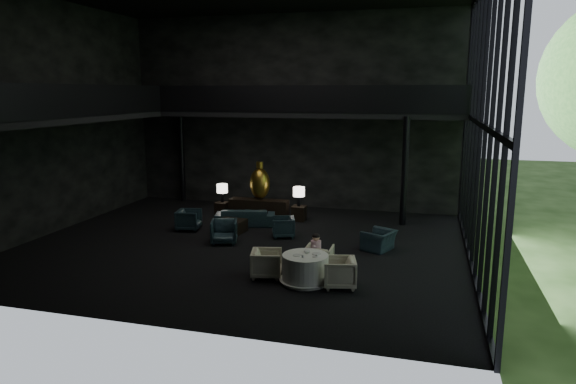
% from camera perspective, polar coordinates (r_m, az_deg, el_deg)
% --- Properties ---
extents(floor, '(14.00, 12.00, 0.02)m').
position_cam_1_polar(floor, '(16.72, -4.90, -5.89)').
color(floor, black).
rests_on(floor, ground).
extents(wall_back, '(14.00, 0.04, 8.00)m').
position_cam_1_polar(wall_back, '(21.73, 0.42, 8.81)').
color(wall_back, black).
rests_on(wall_back, ground).
extents(wall_front, '(14.00, 0.04, 8.00)m').
position_cam_1_polar(wall_front, '(10.60, -16.51, 5.89)').
color(wall_front, black).
rests_on(wall_front, ground).
extents(wall_left, '(0.04, 12.00, 8.00)m').
position_cam_1_polar(wall_left, '(19.57, -24.91, 7.53)').
color(wall_left, black).
rests_on(wall_left, ground).
extents(curtain_wall, '(0.20, 12.00, 8.00)m').
position_cam_1_polar(curtain_wall, '(15.08, 20.68, 7.07)').
color(curtain_wall, black).
rests_on(curtain_wall, ground).
extents(mezzanine_left, '(2.00, 12.00, 0.25)m').
position_cam_1_polar(mezzanine_left, '(18.95, -22.58, 7.63)').
color(mezzanine_left, black).
rests_on(mezzanine_left, wall_left).
extents(mezzanine_back, '(12.00, 2.00, 0.25)m').
position_cam_1_polar(mezzanine_back, '(20.52, 2.43, 8.67)').
color(mezzanine_back, black).
rests_on(mezzanine_back, wall_back).
extents(railing_left, '(0.06, 12.00, 1.00)m').
position_cam_1_polar(railing_left, '(18.33, -20.21, 9.58)').
color(railing_left, black).
rests_on(railing_left, mezzanine_left).
extents(railing_back, '(12.00, 0.06, 1.00)m').
position_cam_1_polar(railing_back, '(19.53, 1.78, 10.31)').
color(railing_back, black).
rests_on(railing_back, mezzanine_back).
extents(column_nw, '(0.24, 0.24, 4.00)m').
position_cam_1_polar(column_nw, '(23.40, -11.73, 3.84)').
color(column_nw, black).
rests_on(column_nw, floor).
extents(column_ne, '(0.24, 0.24, 4.00)m').
position_cam_1_polar(column_ne, '(19.22, 12.82, 2.23)').
color(column_ne, black).
rests_on(column_ne, floor).
extents(console, '(2.33, 0.53, 0.74)m').
position_cam_1_polar(console, '(20.07, -3.26, -1.87)').
color(console, black).
rests_on(console, floor).
extents(bronze_urn, '(0.78, 0.78, 1.45)m').
position_cam_1_polar(bronze_urn, '(20.02, -3.14, 1.00)').
color(bronze_urn, olive).
rests_on(bronze_urn, console).
extents(side_table_left, '(0.47, 0.47, 0.52)m').
position_cam_1_polar(side_table_left, '(20.74, -7.36, -1.84)').
color(side_table_left, black).
rests_on(side_table_left, floor).
extents(table_lamp_left, '(0.43, 0.43, 0.72)m').
position_cam_1_polar(table_lamp_left, '(20.66, -7.32, 0.31)').
color(table_lamp_left, black).
rests_on(table_lamp_left, side_table_left).
extents(side_table_right, '(0.51, 0.51, 0.56)m').
position_cam_1_polar(side_table_right, '(19.69, 1.21, -2.38)').
color(side_table_right, black).
rests_on(side_table_right, floor).
extents(table_lamp_right, '(0.44, 0.44, 0.74)m').
position_cam_1_polar(table_lamp_right, '(19.52, 1.22, -0.06)').
color(table_lamp_right, black).
rests_on(table_lamp_right, side_table_right).
extents(sofa, '(2.37, 1.21, 0.89)m').
position_cam_1_polar(sofa, '(19.03, -4.80, -2.38)').
color(sofa, '#182C30').
rests_on(sofa, floor).
extents(lounge_armchair_west, '(0.91, 0.95, 0.85)m').
position_cam_1_polar(lounge_armchair_west, '(18.65, -10.97, -2.90)').
color(lounge_armchair_west, black).
rests_on(lounge_armchair_west, floor).
extents(lounge_armchair_east, '(0.86, 0.89, 0.74)m').
position_cam_1_polar(lounge_armchair_east, '(17.47, -0.54, -3.83)').
color(lounge_armchair_east, black).
rests_on(lounge_armchair_east, floor).
extents(lounge_armchair_south, '(1.11, 1.07, 0.92)m').
position_cam_1_polar(lounge_armchair_south, '(16.87, -7.13, -4.15)').
color(lounge_armchair_south, black).
rests_on(lounge_armchair_south, floor).
extents(window_armchair, '(0.85, 1.01, 0.75)m').
position_cam_1_polar(window_armchair, '(16.30, 10.06, -5.10)').
color(window_armchair, black).
rests_on(window_armchair, floor).
extents(coffee_table, '(1.08, 1.08, 0.43)m').
position_cam_1_polar(coffee_table, '(18.19, -6.48, -3.81)').
color(coffee_table, black).
rests_on(coffee_table, floor).
extents(dining_table, '(1.36, 1.36, 0.75)m').
position_cam_1_polar(dining_table, '(13.43, 1.92, -8.71)').
color(dining_table, white).
rests_on(dining_table, floor).
extents(dining_chair_north, '(0.72, 0.67, 0.73)m').
position_cam_1_polar(dining_chair_north, '(14.38, 3.48, -7.20)').
color(dining_chair_north, '#A39D85').
rests_on(dining_chair_north, floor).
extents(dining_chair_east, '(0.97, 1.01, 0.87)m').
position_cam_1_polar(dining_chair_east, '(13.19, 5.72, -8.64)').
color(dining_chair_east, '#B6AD98').
rests_on(dining_chair_east, floor).
extents(dining_chair_west, '(0.93, 0.97, 0.84)m').
position_cam_1_polar(dining_chair_west, '(13.81, -2.39, -7.74)').
color(dining_chair_west, '#A09980').
rests_on(dining_chair_west, floor).
extents(child, '(0.29, 0.29, 0.61)m').
position_cam_1_polar(child, '(14.17, 3.12, -5.83)').
color(child, beige).
rests_on(child, dining_chair_north).
extents(plate_a, '(0.28, 0.28, 0.01)m').
position_cam_1_polar(plate_a, '(13.24, 1.04, -7.04)').
color(plate_a, white).
rests_on(plate_a, dining_table).
extents(plate_b, '(0.28, 0.28, 0.02)m').
position_cam_1_polar(plate_b, '(13.36, 3.17, -6.87)').
color(plate_b, white).
rests_on(plate_b, dining_table).
extents(saucer, '(0.20, 0.20, 0.01)m').
position_cam_1_polar(saucer, '(13.14, 3.05, -7.19)').
color(saucer, white).
rests_on(saucer, dining_table).
extents(coffee_cup, '(0.09, 0.09, 0.05)m').
position_cam_1_polar(coffee_cup, '(13.17, 3.22, -7.01)').
color(coffee_cup, white).
rests_on(coffee_cup, saucer).
extents(cereal_bowl, '(0.16, 0.16, 0.08)m').
position_cam_1_polar(cereal_bowl, '(13.44, 2.10, -6.61)').
color(cereal_bowl, white).
rests_on(cereal_bowl, dining_table).
extents(cream_pot, '(0.06, 0.06, 0.06)m').
position_cam_1_polar(cream_pot, '(13.08, 1.64, -7.16)').
color(cream_pot, '#99999E').
rests_on(cream_pot, dining_table).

